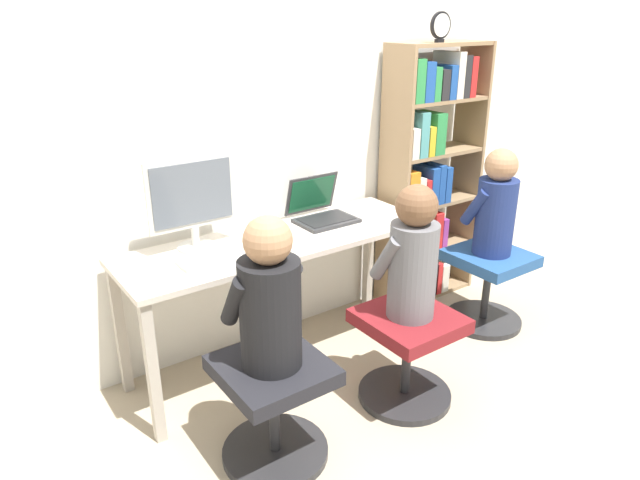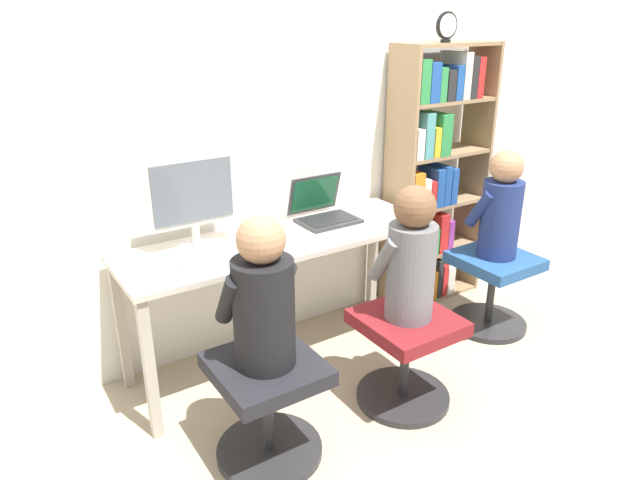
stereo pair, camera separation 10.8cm
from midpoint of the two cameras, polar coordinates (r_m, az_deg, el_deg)
ground_plane at (r=3.25m, az=-0.15°, el=-13.99°), size 14.00×14.00×0.00m
wall_back at (r=3.24m, az=-6.31°, el=10.95°), size 10.00×0.05×2.60m
desk at (r=3.13m, az=-2.95°, el=-1.31°), size 1.76×0.56×0.77m
desktop_monitor at (r=2.94m, az=-11.56°, el=3.99°), size 0.47×0.19×0.48m
laptop at (r=3.33m, az=1.30°, el=2.86°), size 0.34×0.31×0.25m
keyboard at (r=2.86m, az=-9.04°, el=-1.52°), size 0.41×0.16×0.03m
computer_mouse_by_keyboard at (r=2.98m, az=-4.77°, el=-0.30°), size 0.06×0.11×0.03m
office_chair_left at (r=2.64m, az=-4.05°, el=-15.73°), size 0.49×0.49×0.50m
office_chair_right at (r=3.00m, az=9.59°, el=-10.91°), size 0.49×0.49×0.50m
person_at_monitor at (r=2.37m, az=-4.43°, el=-5.88°), size 0.32×0.30×0.67m
person_at_laptop at (r=2.76m, az=10.19°, el=-1.73°), size 0.29×0.28×0.67m
bookshelf at (r=3.89m, az=11.96°, el=5.87°), size 0.72×0.28×1.73m
desk_clock at (r=3.68m, az=13.45°, el=20.08°), size 0.16×0.03×0.18m
office_chair_side at (r=3.81m, az=17.61°, el=-4.28°), size 0.49×0.49×0.50m
person_near_shelf at (r=3.62m, az=18.46°, el=3.04°), size 0.29×0.28×0.66m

